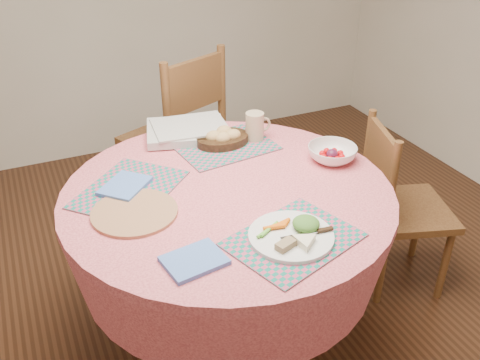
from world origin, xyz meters
The scene contains 15 objects.
ground centered at (0.00, 0.00, 0.00)m, with size 4.00×4.00×0.00m, color #331C0F.
dining_table centered at (0.00, 0.00, 0.56)m, with size 1.24×1.24×0.75m.
chair_right centered at (0.87, 0.03, 0.44)m, with size 0.48×0.49×0.85m.
chair_back centered at (0.13, 0.98, 0.52)m, with size 0.60×0.59×1.00m.
placemat_front centered at (0.07, -0.37, 0.75)m, with size 0.40×0.30×0.01m, color #147464.
placemat_left centered at (-0.33, 0.15, 0.75)m, with size 0.40×0.30×0.01m, color #147464.
placemat_back centered at (0.13, 0.33, 0.75)m, with size 0.40×0.30×0.01m, color #147464.
wicker_trivet centered at (-0.36, -0.01, 0.76)m, with size 0.30×0.30×0.01m, color #9D6844.
napkin_near centered at (-0.26, -0.35, 0.76)m, with size 0.18×0.14×0.01m, color #5079CD.
napkin_far centered at (-0.35, 0.16, 0.76)m, with size 0.18×0.14×0.01m, color #5079CD.
dinner_plate centered at (0.07, -0.37, 0.77)m, with size 0.28×0.28×0.05m.
bread_bowl centered at (0.13, 0.35, 0.78)m, with size 0.23×0.23×0.08m.
latte_mug centered at (0.27, 0.34, 0.82)m, with size 0.12×0.08×0.12m.
fruit_bowl centered at (0.48, 0.04, 0.78)m, with size 0.25×0.25×0.06m.
newspaper_stack centered at (0.01, 0.50, 0.78)m, with size 0.40×0.35×0.04m.
Camera 1 is at (-0.65, -1.56, 1.79)m, focal length 40.00 mm.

